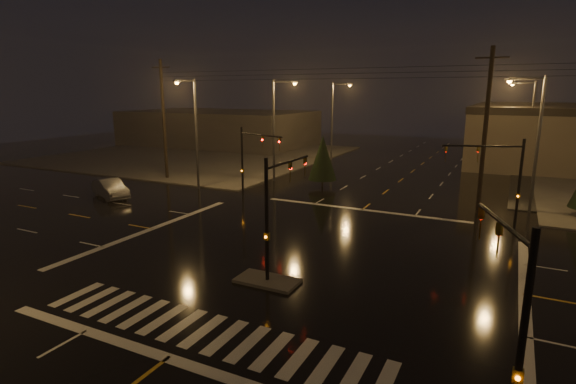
% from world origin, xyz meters
% --- Properties ---
extents(ground, '(140.00, 140.00, 0.00)m').
position_xyz_m(ground, '(0.00, 0.00, 0.00)').
color(ground, black).
rests_on(ground, ground).
extents(sidewalk_nw, '(36.00, 36.00, 0.12)m').
position_xyz_m(sidewalk_nw, '(-30.00, 30.00, 0.06)').
color(sidewalk_nw, '#44413C').
rests_on(sidewalk_nw, ground).
extents(median_island, '(3.00, 1.60, 0.15)m').
position_xyz_m(median_island, '(0.00, -4.00, 0.07)').
color(median_island, '#44413C').
rests_on(median_island, ground).
extents(crosswalk, '(15.00, 2.60, 0.01)m').
position_xyz_m(crosswalk, '(0.00, -9.00, 0.01)').
color(crosswalk, beige).
rests_on(crosswalk, ground).
extents(stop_bar_near, '(16.00, 0.50, 0.01)m').
position_xyz_m(stop_bar_near, '(0.00, -11.00, 0.01)').
color(stop_bar_near, beige).
rests_on(stop_bar_near, ground).
extents(stop_bar_far, '(16.00, 0.50, 0.01)m').
position_xyz_m(stop_bar_far, '(0.00, 11.00, 0.01)').
color(stop_bar_far, beige).
rests_on(stop_bar_far, ground).
extents(commercial_block, '(30.00, 18.00, 5.60)m').
position_xyz_m(commercial_block, '(-35.00, 42.00, 2.80)').
color(commercial_block, '#3B3734').
rests_on(commercial_block, ground).
extents(signal_mast_median, '(0.25, 4.59, 6.00)m').
position_xyz_m(signal_mast_median, '(0.00, -3.07, 3.75)').
color(signal_mast_median, black).
rests_on(signal_mast_median, ground).
extents(signal_mast_ne, '(4.84, 1.86, 6.00)m').
position_xyz_m(signal_mast_ne, '(9.50, 10.14, 3.79)').
color(signal_mast_ne, black).
rests_on(signal_mast_ne, ground).
extents(signal_mast_nw, '(4.84, 1.86, 6.00)m').
position_xyz_m(signal_mast_nw, '(-9.50, 10.14, 3.79)').
color(signal_mast_nw, black).
rests_on(signal_mast_nw, ground).
extents(signal_mast_se, '(1.55, 3.87, 6.00)m').
position_xyz_m(signal_mast_se, '(10.23, -9.75, 3.71)').
color(signal_mast_se, black).
rests_on(signal_mast_se, ground).
extents(streetlight_1, '(2.77, 0.32, 10.00)m').
position_xyz_m(streetlight_1, '(-11.18, 18.00, 5.80)').
color(streetlight_1, '#38383A').
rests_on(streetlight_1, ground).
extents(streetlight_2, '(2.77, 0.32, 10.00)m').
position_xyz_m(streetlight_2, '(-11.18, 34.00, 5.80)').
color(streetlight_2, '#38383A').
rests_on(streetlight_2, ground).
extents(streetlight_3, '(2.77, 0.32, 10.00)m').
position_xyz_m(streetlight_3, '(11.18, 16.00, 5.80)').
color(streetlight_3, '#38383A').
rests_on(streetlight_3, ground).
extents(streetlight_4, '(2.77, 0.32, 10.00)m').
position_xyz_m(streetlight_4, '(11.18, 36.00, 5.80)').
color(streetlight_4, '#38383A').
rests_on(streetlight_4, ground).
extents(streetlight_5, '(0.32, 2.77, 10.00)m').
position_xyz_m(streetlight_5, '(-16.00, 11.18, 5.80)').
color(streetlight_5, '#38383A').
rests_on(streetlight_5, ground).
extents(utility_pole_0, '(2.20, 0.32, 12.00)m').
position_xyz_m(utility_pole_0, '(-22.00, 14.00, 6.13)').
color(utility_pole_0, black).
rests_on(utility_pole_0, ground).
extents(utility_pole_1, '(2.20, 0.32, 12.00)m').
position_xyz_m(utility_pole_1, '(8.00, 14.00, 6.13)').
color(utility_pole_1, black).
rests_on(utility_pole_1, ground).
extents(conifer_3, '(2.67, 2.67, 4.88)m').
position_xyz_m(conifer_3, '(-5.99, 17.46, 2.79)').
color(conifer_3, black).
rests_on(conifer_3, ground).
extents(car_crossing, '(5.13, 3.50, 1.60)m').
position_xyz_m(car_crossing, '(-20.49, 5.22, 0.80)').
color(car_crossing, slate).
rests_on(car_crossing, ground).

